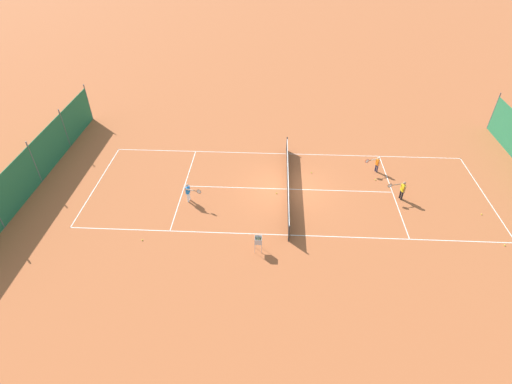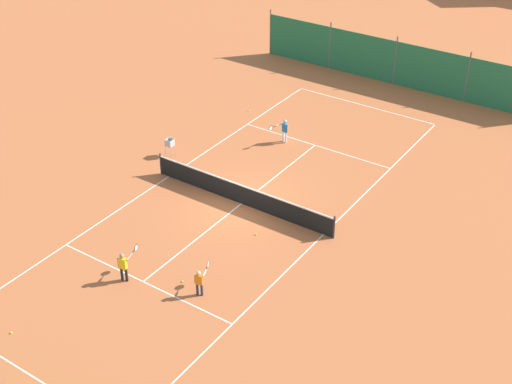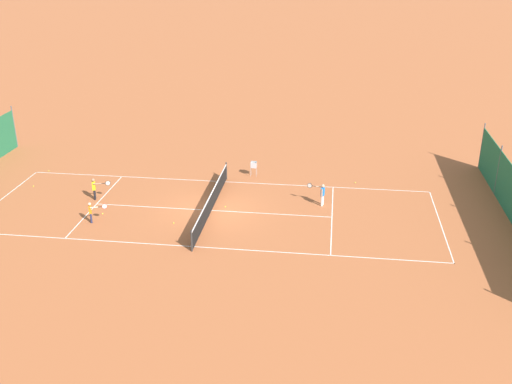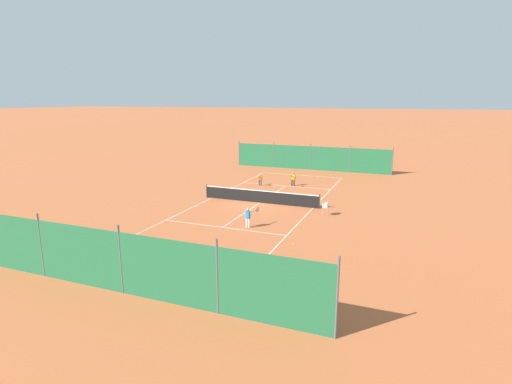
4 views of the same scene
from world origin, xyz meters
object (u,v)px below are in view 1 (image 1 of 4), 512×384
object	(u,v)px
tennis_ball_by_net_right	(277,193)
tennis_ball_alley_left	(311,173)
player_far_service	(189,191)
tennis_ball_mid_court	(142,240)
tennis_ball_service_box	(505,245)
tennis_net	(288,183)
player_far_baseline	(377,163)
player_near_baseline	(402,189)
ball_hopper	(258,241)
tennis_ball_alley_right	(482,214)
tennis_ball_far_corner	(375,180)

from	to	relation	value
tennis_ball_by_net_right	tennis_ball_alley_left	bearing A→B (deg)	-43.99
player_far_service	tennis_ball_mid_court	bearing A→B (deg)	151.21
tennis_ball_mid_court	tennis_ball_service_box	bearing A→B (deg)	-88.28
tennis_net	tennis_ball_service_box	distance (m)	12.01
tennis_net	player_far_baseline	world-z (taller)	player_far_baseline
player_near_baseline	tennis_ball_alley_left	distance (m)	5.69
tennis_ball_by_net_right	ball_hopper	world-z (taller)	ball_hopper
player_far_baseline	tennis_ball_by_net_right	bearing A→B (deg)	112.87
player_far_baseline	tennis_ball_alley_left	world-z (taller)	player_far_baseline
tennis_ball_alley_right	ball_hopper	xyz separation A→B (m)	(-3.43, 12.54, 0.62)
tennis_ball_mid_court	player_far_baseline	bearing A→B (deg)	-62.13
player_near_baseline	tennis_ball_alley_right	world-z (taller)	player_near_baseline
player_far_baseline	tennis_ball_far_corner	world-z (taller)	player_far_baseline
player_near_baseline	ball_hopper	xyz separation A→B (m)	(-4.68, 8.23, -0.07)
tennis_net	player_far_baseline	distance (m)	6.16
tennis_net	tennis_ball_far_corner	size ratio (longest dim) A/B	139.09
tennis_net	tennis_ball_far_corner	bearing A→B (deg)	-77.63
tennis_ball_alley_right	tennis_ball_far_corner	bearing A→B (deg)	60.10
tennis_ball_mid_court	tennis_ball_alley_left	world-z (taller)	same
player_far_baseline	tennis_ball_far_corner	bearing A→B (deg)	171.01
player_far_service	ball_hopper	size ratio (longest dim) A/B	1.39
player_near_baseline	tennis_ball_service_box	size ratio (longest dim) A/B	18.74
tennis_ball_far_corner	tennis_ball_mid_court	distance (m)	14.63
tennis_net	tennis_ball_by_net_right	world-z (taller)	tennis_net
player_far_baseline	player_far_service	bearing A→B (deg)	107.62
tennis_net	player_far_baseline	bearing A→B (deg)	-69.02
tennis_ball_alley_right	tennis_ball_by_net_right	xyz separation A→B (m)	(1.37, 11.65, 0.00)
tennis_ball_by_net_right	player_near_baseline	bearing A→B (deg)	-90.95
tennis_net	player_far_service	size ratio (longest dim) A/B	7.44
tennis_ball_alley_left	ball_hopper	size ratio (longest dim) A/B	0.07
player_far_service	tennis_ball_service_box	size ratio (longest dim) A/B	18.70
tennis_ball_far_corner	ball_hopper	xyz separation A→B (m)	(-6.53, 7.15, 0.62)
tennis_net	tennis_ball_alley_right	xyz separation A→B (m)	(-1.87, -10.98, -0.47)
tennis_ball_service_box	tennis_ball_by_net_right	bearing A→B (deg)	72.08
player_far_baseline	ball_hopper	xyz separation A→B (m)	(-7.50, 7.31, 0.01)
tennis_ball_service_box	tennis_ball_alley_left	bearing A→B (deg)	57.33
player_near_baseline	player_far_baseline	distance (m)	2.97
player_far_service	tennis_ball_by_net_right	xyz separation A→B (m)	(0.96, -5.14, -0.69)
tennis_net	ball_hopper	size ratio (longest dim) A/B	10.31
tennis_ball_alley_left	ball_hopper	bearing A→B (deg)	156.20
player_near_baseline	tennis_ball_alley_left	size ratio (longest dim) A/B	18.74
tennis_ball_alley_right	tennis_ball_alley_left	xyz separation A→B (m)	(3.70, 9.40, 0.00)
player_far_service	tennis_ball_alley_left	bearing A→B (deg)	-65.98
tennis_ball_far_corner	tennis_ball_service_box	world-z (taller)	same
tennis_ball_service_box	tennis_ball_alley_left	world-z (taller)	same
player_near_baseline	tennis_ball_mid_court	bearing A→B (deg)	106.60
tennis_ball_far_corner	tennis_ball_mid_court	world-z (taller)	same
tennis_net	player_far_service	distance (m)	5.98
player_far_baseline	tennis_ball_alley_right	bearing A→B (deg)	-127.91
player_far_service	tennis_ball_by_net_right	bearing A→B (deg)	-79.38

